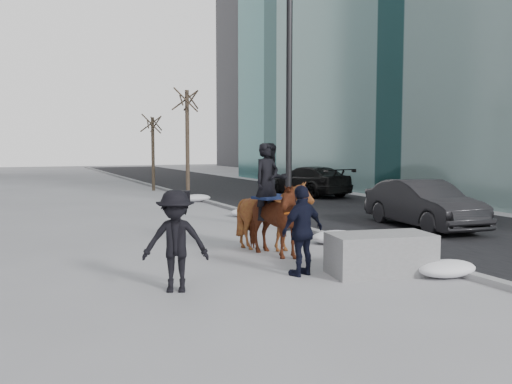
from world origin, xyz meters
name	(u,v)px	position (x,y,z in m)	size (l,w,h in m)	color
ground	(281,271)	(0.00, 0.00, 0.00)	(120.00, 120.00, 0.00)	gray
road	(321,205)	(7.00, 10.00, 0.01)	(8.00, 90.00, 0.01)	black
curb	(233,208)	(3.00, 10.00, 0.06)	(0.25, 90.00, 0.12)	gray
planter	(380,254)	(1.67, -1.00, 0.40)	(1.99, 1.00, 0.80)	gray
car_near	(423,204)	(6.56, 3.31, 0.73)	(1.55, 4.45, 1.47)	black
car_far	(308,181)	(8.71, 14.07, 0.74)	(2.07, 5.09, 1.48)	black
tree_near	(187,140)	(2.40, 13.88, 2.76)	(1.20, 1.20, 5.51)	#362920
tree_far	(153,150)	(2.40, 20.30, 2.26)	(1.20, 1.20, 4.52)	#3C3223
mounted_left	(269,214)	(0.45, 1.47, 0.95)	(1.37, 2.15, 2.56)	#501E10
mounted_right	(273,208)	(0.80, 1.97, 1.03)	(1.39, 1.55, 2.57)	#4E1A0F
feeder	(302,231)	(0.22, -0.47, 0.88)	(1.11, 0.99, 1.75)	black
camera_crew	(176,241)	(-2.32, -0.58, 0.89)	(1.30, 1.04, 1.75)	black
lamppost	(289,59)	(2.60, 4.62, 4.99)	(0.25, 0.80, 9.09)	black
snow_piles	(277,221)	(2.70, 5.54, 0.16)	(1.29, 16.10, 0.33)	silver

